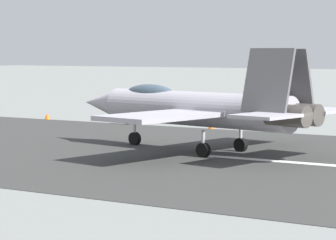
{
  "coord_description": "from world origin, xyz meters",
  "views": [
    {
      "loc": [
        -15.53,
        36.52,
        5.45
      ],
      "look_at": [
        4.43,
        4.17,
        2.2
      ],
      "focal_mm": 86.23,
      "sensor_mm": 36.0,
      "label": 1
    }
  ],
  "objects_px": {
    "crew_person": "(128,114)",
    "marker_cone_far": "(47,116)",
    "fighter_jet": "(197,108)",
    "marker_cone_mid": "(211,125)"
  },
  "relations": [
    {
      "from": "crew_person",
      "to": "marker_cone_far",
      "type": "relative_size",
      "value": 2.97
    },
    {
      "from": "fighter_jet",
      "to": "marker_cone_mid",
      "type": "distance_m",
      "value": 13.27
    },
    {
      "from": "fighter_jet",
      "to": "marker_cone_far",
      "type": "xyz_separation_m",
      "value": [
        20.52,
        -11.85,
        -2.13
      ]
    },
    {
      "from": "fighter_jet",
      "to": "marker_cone_far",
      "type": "distance_m",
      "value": 23.79
    },
    {
      "from": "crew_person",
      "to": "marker_cone_mid",
      "type": "xyz_separation_m",
      "value": [
        -6.89,
        -0.31,
        -0.54
      ]
    },
    {
      "from": "marker_cone_mid",
      "to": "marker_cone_far",
      "type": "height_order",
      "value": "same"
    },
    {
      "from": "crew_person",
      "to": "marker_cone_far",
      "type": "distance_m",
      "value": 8.09
    },
    {
      "from": "marker_cone_mid",
      "to": "marker_cone_far",
      "type": "distance_m",
      "value": 14.96
    },
    {
      "from": "marker_cone_mid",
      "to": "marker_cone_far",
      "type": "relative_size",
      "value": 1.0
    },
    {
      "from": "marker_cone_mid",
      "to": "fighter_jet",
      "type": "bearing_deg",
      "value": 115.15
    }
  ]
}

